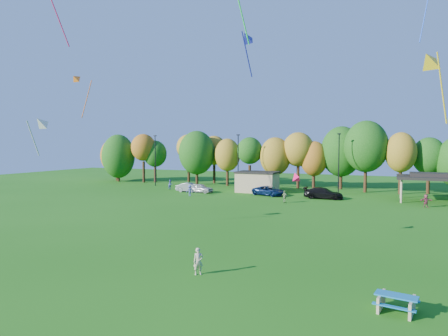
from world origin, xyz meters
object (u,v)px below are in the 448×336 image
at_px(car_a, 200,188).
at_px(car_c, 269,191).
at_px(picnic_table, 396,302).
at_px(kite_flyer, 198,261).
at_px(car_d, 323,193).
at_px(car_b, 190,187).

xyz_separation_m(car_a, car_c, (10.74, 0.84, -0.02)).
height_order(picnic_table, car_c, car_c).
bearing_deg(picnic_table, kite_flyer, -176.59).
height_order(car_a, car_d, car_d).
relative_size(kite_flyer, car_c, 0.31).
xyz_separation_m(kite_flyer, car_a, (-17.45, 34.77, -0.07)).
height_order(picnic_table, car_a, car_a).
xyz_separation_m(picnic_table, kite_flyer, (-10.43, 1.06, 0.32)).
distance_m(kite_flyer, car_c, 36.24).
xyz_separation_m(picnic_table, car_c, (-17.13, 36.67, 0.24)).
xyz_separation_m(car_a, car_b, (-1.82, 0.10, 0.01)).
bearing_deg(car_d, car_c, 87.78).
height_order(car_a, car_b, car_b).
relative_size(car_b, car_d, 0.82).
xyz_separation_m(car_b, car_c, (12.56, 0.74, -0.03)).
distance_m(car_b, car_c, 12.58).
bearing_deg(picnic_table, car_d, 113.45).
bearing_deg(car_a, kite_flyer, -148.82).
bearing_deg(car_d, kite_flyer, 178.25).
bearing_deg(car_b, car_c, -93.30).
distance_m(car_a, car_b, 1.82).
height_order(kite_flyer, car_c, kite_flyer).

